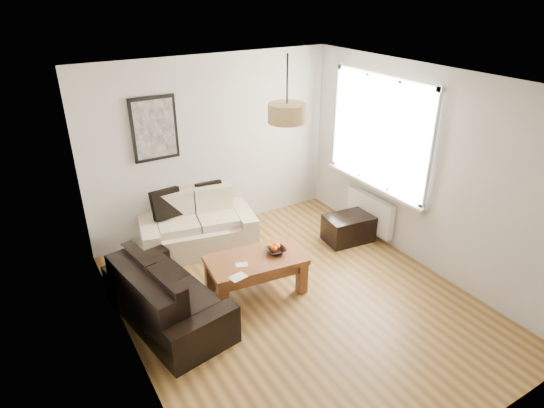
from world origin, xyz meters
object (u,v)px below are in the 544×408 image
sofa_leather (167,293)px  ottoman (348,228)px  loveseat_cream (198,223)px  coffee_table (256,274)px

sofa_leather → ottoman: (2.88, 0.35, -0.16)m
loveseat_cream → ottoman: bearing=-14.6°
sofa_leather → coffee_table: 1.11m
loveseat_cream → coffee_table: loveseat_cream is taller
loveseat_cream → sofa_leather: (-0.91, -1.30, -0.03)m
loveseat_cream → sofa_leather: loveseat_cream is taller
ottoman → coffee_table: bearing=-167.8°
sofa_leather → ottoman: sofa_leather is taller
coffee_table → loveseat_cream: bearing=98.3°
ottoman → sofa_leather: bearing=-173.2°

